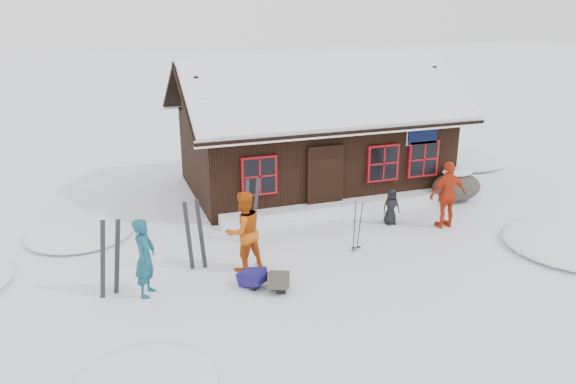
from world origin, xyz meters
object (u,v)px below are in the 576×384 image
(ski_poles, at_px, (357,227))
(backpack_blue, at_px, (253,280))
(skier_crouched, at_px, (391,207))
(boulder, at_px, (456,186))
(ski_pair_left, at_px, (110,259))
(skier_orange_right, at_px, (448,195))
(skier_teal, at_px, (145,257))
(backpack_olive, at_px, (279,283))
(skier_orange_left, at_px, (244,231))

(ski_poles, relative_size, backpack_blue, 2.36)
(skier_crouched, distance_m, boulder, 3.12)
(ski_pair_left, relative_size, ski_poles, 1.33)
(skier_orange_right, relative_size, backpack_blue, 3.34)
(skier_teal, distance_m, backpack_blue, 2.38)
(boulder, bearing_deg, ski_pair_left, -165.76)
(ski_poles, bearing_deg, skier_orange_right, 11.07)
(ski_poles, bearing_deg, backpack_olive, -152.55)
(skier_orange_right, bearing_deg, backpack_blue, 13.73)
(skier_orange_left, height_order, ski_pair_left, skier_orange_left)
(skier_teal, height_order, boulder, skier_teal)
(ski_pair_left, height_order, ski_poles, ski_pair_left)
(ski_poles, bearing_deg, skier_crouched, 37.50)
(skier_orange_right, bearing_deg, skier_crouched, -28.79)
(boulder, bearing_deg, ski_poles, -152.79)
(skier_teal, distance_m, skier_orange_left, 2.34)
(boulder, relative_size, backpack_olive, 2.68)
(skier_crouched, height_order, backpack_olive, skier_crouched)
(skier_crouched, bearing_deg, backpack_olive, -143.91)
(skier_teal, height_order, skier_orange_right, skier_orange_right)
(skier_crouched, bearing_deg, boulder, 24.44)
(skier_orange_left, xyz_separation_m, boulder, (7.56, 2.43, -0.49))
(skier_orange_right, relative_size, ski_pair_left, 1.07)
(skier_orange_right, xyz_separation_m, ski_pair_left, (-8.95, -0.89, -0.11))
(ski_pair_left, bearing_deg, skier_orange_right, 0.58)
(ski_pair_left, xyz_separation_m, ski_poles, (5.92, 0.30, -0.21))
(skier_orange_right, bearing_deg, ski_poles, 10.49)
(skier_orange_left, bearing_deg, skier_crouched, -179.07)
(skier_orange_right, height_order, ski_poles, skier_orange_right)
(ski_pair_left, relative_size, backpack_olive, 2.98)
(skier_orange_left, bearing_deg, backpack_blue, 70.98)
(backpack_olive, bearing_deg, skier_crouched, 54.29)
(skier_orange_right, distance_m, ski_pair_left, 9.00)
(skier_teal, bearing_deg, boulder, -47.43)
(skier_teal, bearing_deg, ski_poles, -58.09)
(skier_teal, distance_m, ski_poles, 5.25)
(skier_orange_left, distance_m, ski_poles, 2.95)
(ski_pair_left, bearing_deg, boulder, 9.14)
(skier_crouched, bearing_deg, skier_teal, -160.84)
(skier_orange_left, relative_size, ski_pair_left, 1.08)
(boulder, height_order, ski_pair_left, ski_pair_left)
(skier_crouched, height_order, boulder, skier_crouched)
(skier_orange_left, relative_size, boulder, 1.20)
(ski_poles, xyz_separation_m, backpack_olive, (-2.50, -1.30, -0.47))
(skier_crouched, xyz_separation_m, boulder, (2.92, 1.07, -0.04))
(skier_orange_left, height_order, boulder, skier_orange_left)
(skier_orange_right, relative_size, boulder, 1.18)
(skier_orange_left, xyz_separation_m, backpack_olive, (0.44, -1.25, -0.80))
(skier_orange_right, bearing_deg, backpack_olive, 18.29)
(boulder, height_order, backpack_blue, boulder)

